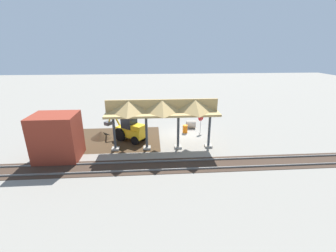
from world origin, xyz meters
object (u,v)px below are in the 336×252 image
at_px(stop_sign, 201,120).
at_px(concrete_pipe, 191,124).
at_px(traffic_barrel, 185,129).
at_px(brick_utility_building, 57,137).
at_px(backhoe, 130,129).

relative_size(stop_sign, concrete_pipe, 1.78).
bearing_deg(traffic_barrel, brick_utility_building, 24.15).
height_order(backhoe, brick_utility_building, brick_utility_building).
bearing_deg(stop_sign, concrete_pipe, -59.61).
xyz_separation_m(backhoe, traffic_barrel, (-6.15, -1.78, -0.81)).
bearing_deg(traffic_barrel, stop_sign, -177.65).
bearing_deg(stop_sign, brick_utility_building, 21.58).
height_order(concrete_pipe, brick_utility_building, brick_utility_building).
height_order(backhoe, concrete_pipe, backhoe).
distance_m(stop_sign, brick_utility_building, 14.92).
height_order(brick_utility_building, traffic_barrel, brick_utility_building).
relative_size(backhoe, traffic_barrel, 5.39).
relative_size(concrete_pipe, traffic_barrel, 1.33).
xyz_separation_m(backhoe, brick_utility_building, (5.92, 3.64, 0.75)).
bearing_deg(brick_utility_building, stop_sign, -158.42).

